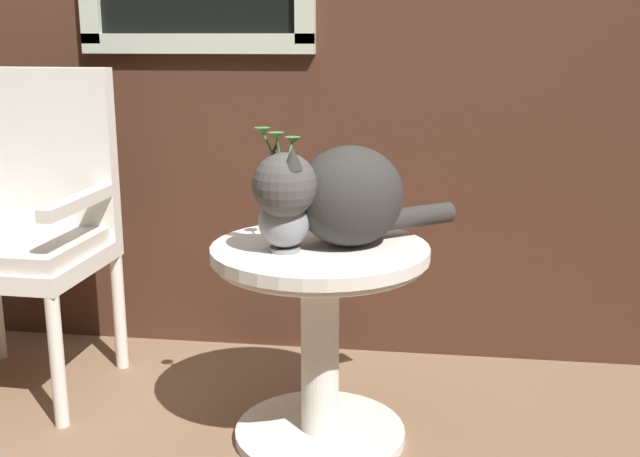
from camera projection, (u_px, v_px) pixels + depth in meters
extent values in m
plane|color=#7F6047|center=(239.00, 455.00, 2.23)|extent=(6.00, 6.00, 0.00)
cube|color=beige|center=(197.00, 44.00, 2.75)|extent=(0.85, 0.03, 0.07)
cylinder|color=silver|center=(320.00, 432.00, 2.32)|extent=(0.51, 0.51, 0.03)
cylinder|color=silver|center=(320.00, 345.00, 2.25)|extent=(0.11, 0.11, 0.53)
cylinder|color=silver|center=(320.00, 252.00, 2.19)|extent=(0.62, 0.62, 0.03)
torus|color=silver|center=(320.00, 261.00, 2.19)|extent=(0.59, 0.59, 0.02)
cylinder|color=silver|center=(57.00, 362.00, 2.34)|extent=(0.04, 0.04, 0.42)
cylinder|color=silver|center=(119.00, 312.00, 2.77)|extent=(0.04, 0.04, 0.42)
cube|color=silver|center=(17.00, 261.00, 2.54)|extent=(0.55, 0.51, 0.06)
cube|color=beige|center=(15.00, 245.00, 2.53)|extent=(0.50, 0.47, 0.05)
cube|color=silver|center=(42.00, 154.00, 2.67)|extent=(0.53, 0.08, 0.59)
cube|color=silver|center=(80.00, 201.00, 2.45)|extent=(0.07, 0.45, 0.04)
ellipsoid|color=#33302D|center=(350.00, 196.00, 2.16)|extent=(0.42, 0.41, 0.28)
sphere|color=#494643|center=(285.00, 185.00, 2.05)|extent=(0.17, 0.17, 0.17)
cone|color=#33302D|center=(276.00, 153.00, 2.07)|extent=(0.06, 0.06, 0.06)
cone|color=#33302D|center=(293.00, 158.00, 1.99)|extent=(0.06, 0.06, 0.06)
cylinder|color=#33302D|center=(412.00, 217.00, 2.28)|extent=(0.26, 0.22, 0.06)
cylinder|color=gray|center=(285.00, 249.00, 2.13)|extent=(0.09, 0.09, 0.01)
ellipsoid|color=gray|center=(284.00, 222.00, 2.11)|extent=(0.14, 0.14, 0.14)
cylinder|color=gray|center=(284.00, 191.00, 2.09)|extent=(0.08, 0.08, 0.06)
torus|color=gray|center=(284.00, 180.00, 2.08)|extent=(0.10, 0.10, 0.02)
cylinder|color=#47893D|center=(288.00, 160.00, 2.09)|extent=(0.02, 0.05, 0.10)
cone|color=#47893D|center=(293.00, 140.00, 2.10)|extent=(0.04, 0.04, 0.02)
cylinder|color=#47893D|center=(273.00, 155.00, 2.07)|extent=(0.06, 0.01, 0.13)
cone|color=#47893D|center=(262.00, 131.00, 2.05)|extent=(0.04, 0.04, 0.02)
cylinder|color=#47893D|center=(280.00, 158.00, 2.05)|extent=(0.02, 0.03, 0.12)
cone|color=#47893D|center=(276.00, 136.00, 2.03)|extent=(0.04, 0.04, 0.02)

